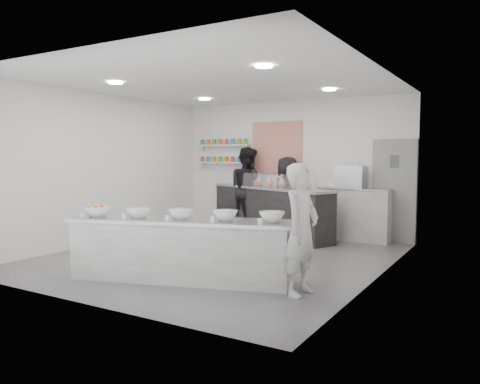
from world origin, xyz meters
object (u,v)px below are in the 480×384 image
object	(u,v)px
espresso_ledge	(354,214)
staff_left	(248,189)
staff_right	(287,196)
prep_counter	(181,250)
back_bar	(270,211)
woman_prep	(301,229)
espresso_machine	(351,177)

from	to	relation	value
espresso_ledge	staff_left	world-z (taller)	staff_left
staff_right	espresso_ledge	bearing A→B (deg)	-157.37
prep_counter	staff_right	world-z (taller)	staff_right
back_bar	espresso_ledge	xyz separation A→B (m)	(1.82, 0.31, 0.01)
prep_counter	woman_prep	distance (m)	1.79
prep_counter	espresso_ledge	size ratio (longest dim) A/B	2.17
espresso_machine	woman_prep	bearing A→B (deg)	-80.86
back_bar	woman_prep	bearing A→B (deg)	-33.95
prep_counter	back_bar	xyz separation A→B (m)	(-0.65, 4.02, 0.10)
prep_counter	woman_prep	world-z (taller)	woman_prep
woman_prep	staff_right	distance (m)	4.54
prep_counter	staff_left	distance (m)	4.52
staff_left	espresso_machine	bearing A→B (deg)	-155.28
back_bar	staff_left	size ratio (longest dim) A/B	1.78
staff_left	woman_prep	bearing A→B (deg)	150.66
back_bar	espresso_machine	bearing A→B (deg)	34.17
prep_counter	back_bar	distance (m)	4.08
woman_prep	staff_left	size ratio (longest dim) A/B	0.85
prep_counter	staff_left	world-z (taller)	staff_left
espresso_ledge	staff_left	distance (m)	2.56
woman_prep	staff_right	bearing A→B (deg)	31.67
back_bar	staff_left	xyz separation A→B (m)	(-0.71, 0.25, 0.44)
back_bar	espresso_machine	world-z (taller)	espresso_machine
back_bar	espresso_machine	distance (m)	1.92
back_bar	woman_prep	xyz separation A→B (m)	(2.39, -3.79, 0.29)
espresso_machine	woman_prep	xyz separation A→B (m)	(0.66, -4.11, -0.49)
back_bar	staff_right	bearing A→B (deg)	62.64
back_bar	woman_prep	distance (m)	4.49
espresso_machine	espresso_ledge	bearing A→B (deg)	0.00
back_bar	woman_prep	world-z (taller)	woman_prep
prep_counter	staff_left	bearing A→B (deg)	90.50
espresso_machine	staff_right	bearing A→B (deg)	-177.46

